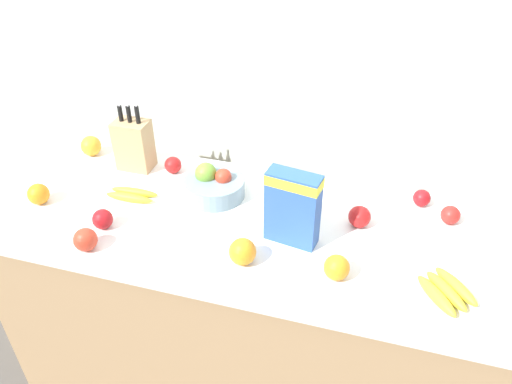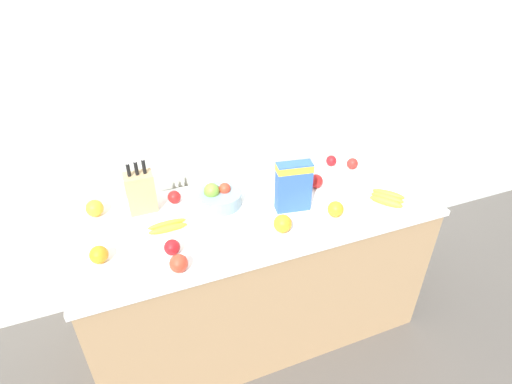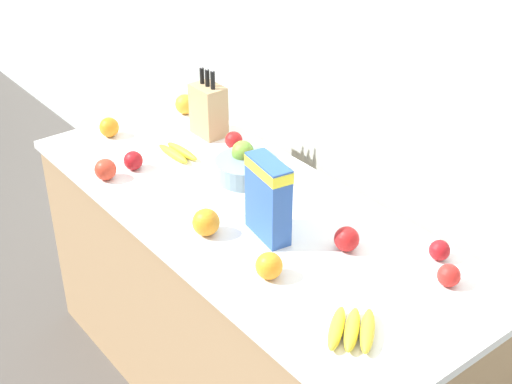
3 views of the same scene
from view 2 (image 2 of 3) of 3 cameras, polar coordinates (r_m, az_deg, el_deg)
name	(u,v)px [view 2 (image 2 of 3)]	position (r m, az deg, el deg)	size (l,w,h in m)	color
ground_plane	(257,323)	(2.68, 0.20, -18.19)	(14.00, 14.00, 0.00)	#514C47
wall_back	(220,97)	(2.36, -5.10, 13.42)	(9.00, 0.06, 2.60)	silver
counter	(258,273)	(2.35, 0.22, -11.43)	(1.86, 0.74, 0.88)	tan
knife_block	(141,192)	(2.10, -16.15, 0.01)	(0.14, 0.10, 0.32)	tan
cereal_box	(294,185)	(2.01, 5.39, 1.07)	(0.19, 0.10, 0.27)	#2D56A8
fruit_bowl	(219,197)	(2.10, -5.33, -0.72)	(0.23, 0.23, 0.13)	gray
banana_bunch_left	(387,198)	(2.24, 18.25, -0.79)	(0.20, 0.22, 0.04)	yellow
banana_bunch_right	(167,226)	(1.98, -12.53, -4.76)	(0.19, 0.07, 0.03)	yellow
apple_by_knife_block	(172,247)	(1.82, -11.90, -7.73)	(0.07, 0.07, 0.07)	#A31419
apple_front	(179,263)	(1.74, -10.99, -9.99)	(0.08, 0.08, 0.08)	red
apple_rightmost	(331,161)	(2.50, 10.71, 4.42)	(0.06, 0.06, 0.06)	#A31419
apple_middle	(352,163)	(2.49, 13.61, 3.98)	(0.07, 0.07, 0.07)	red
apple_rear	(316,181)	(2.26, 8.56, 1.55)	(0.08, 0.08, 0.08)	red
apple_near_bananas	(174,197)	(2.15, -11.60, -0.71)	(0.07, 0.07, 0.07)	red
orange_near_bowl	(283,224)	(1.91, 3.84, -4.53)	(0.09, 0.09, 0.09)	orange
orange_front_left	(99,255)	(1.87, -21.53, -8.33)	(0.08, 0.08, 0.08)	orange
orange_by_cereal	(336,209)	(2.05, 11.31, -2.41)	(0.08, 0.08, 0.08)	orange
orange_mid_left	(95,208)	(2.17, -22.05, -2.18)	(0.09, 0.09, 0.09)	orange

